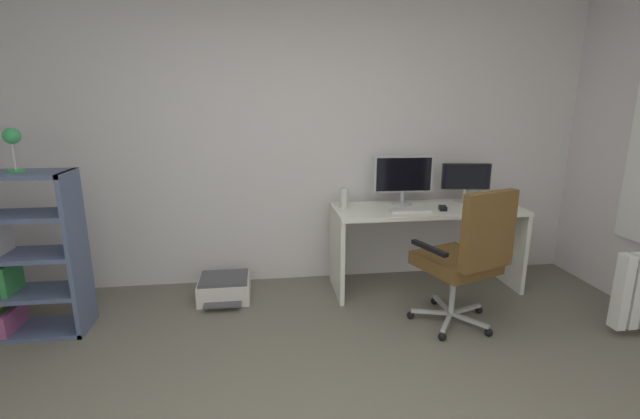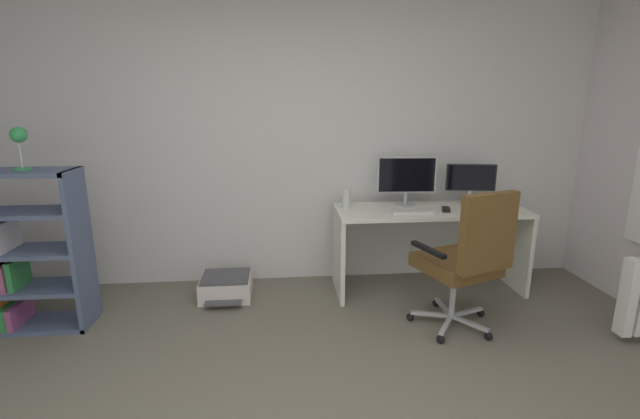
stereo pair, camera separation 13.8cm
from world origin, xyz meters
name	(u,v)px [view 1 (the left image)]	position (x,y,z in m)	size (l,w,h in m)	color
wall_back	(288,145)	(0.00, 2.39, 1.26)	(5.46, 0.10, 2.52)	silver
desk	(426,228)	(1.18, 1.97, 0.56)	(1.63, 0.59, 0.75)	white
monitor_main	(403,176)	(0.99, 2.10, 1.00)	(0.52, 0.18, 0.43)	#B2B5B7
monitor_secondary	(466,179)	(1.58, 2.10, 0.96)	(0.43, 0.18, 0.36)	#B2B5B7
keyboard	(410,210)	(0.97, 1.84, 0.76)	(0.34, 0.13, 0.02)	silver
computer_mouse	(443,208)	(1.27, 1.86, 0.76)	(0.06, 0.10, 0.03)	black
desktop_speaker	(344,198)	(0.46, 2.05, 0.83)	(0.07, 0.07, 0.17)	silver
office_chair	(466,254)	(1.19, 1.22, 0.58)	(0.64, 0.70, 1.07)	#B7BABC
bookshelf	(2,262)	(-2.07, 1.59, 0.55)	(0.85, 0.34, 1.18)	slate
desk_lamp	(12,141)	(-1.87, 1.59, 1.39)	(0.12, 0.11, 0.30)	green
printer	(224,288)	(-0.59, 1.96, 0.10)	(0.43, 0.46, 0.20)	silver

